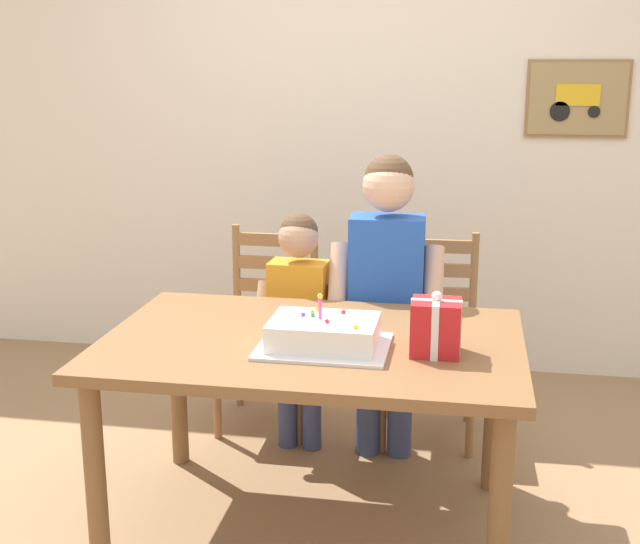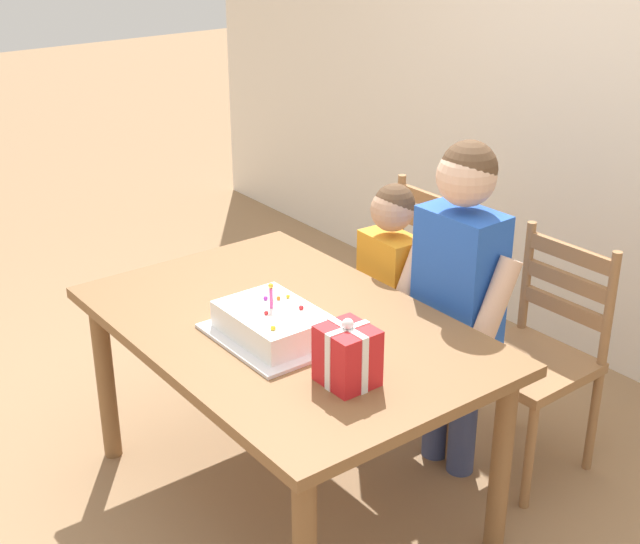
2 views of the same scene
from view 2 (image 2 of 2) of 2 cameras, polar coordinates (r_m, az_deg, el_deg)
The scene contains 9 objects.
ground_plane at distance 3.45m, azimuth -2.00°, elevation -14.20°, with size 20.00×20.00×0.00m, color #997551.
back_wall at distance 4.11m, azimuth 19.15°, elevation 11.01°, with size 6.40×0.11×2.60m.
dining_table at distance 3.09m, azimuth -2.17°, elevation -4.80°, with size 1.47×0.97×0.73m.
birthday_cake at distance 2.94m, azimuth -3.03°, elevation -3.36°, with size 0.44×0.34×0.19m.
gift_box_red_large at distance 2.66m, azimuth 1.77°, elevation -5.37°, with size 0.17×0.15×0.22m.
chair_left at distance 3.93m, azimuth 5.33°, elevation -1.16°, with size 0.42×0.42×0.92m.
chair_right at distance 3.48m, azimuth 13.63°, elevation -5.27°, with size 0.43×0.43×0.92m.
child_older at distance 3.26m, azimuth 8.89°, elevation -0.43°, with size 0.48×0.27×1.31m.
child_younger at distance 3.57m, azimuth 4.47°, elevation -0.75°, with size 0.39×0.22×1.06m.
Camera 2 is at (2.23, -1.55, 2.12)m, focal length 49.99 mm.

